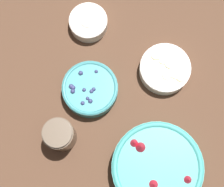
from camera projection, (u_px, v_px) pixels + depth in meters
name	position (u px, v px, depth m)	size (l,w,h in m)	color
ground_plane	(135.00, 113.00, 1.09)	(4.00, 4.00, 0.00)	#4C3323
bowl_strawberries	(157.00, 168.00, 1.02)	(0.25, 0.25, 0.08)	teal
bowl_blueberries	(90.00, 89.00, 1.08)	(0.16, 0.16, 0.06)	teal
bowl_bananas	(165.00, 69.00, 1.10)	(0.15, 0.15, 0.05)	white
bowl_cream	(88.00, 22.00, 1.13)	(0.12, 0.12, 0.05)	silver
jar_chocolate	(60.00, 135.00, 1.03)	(0.09, 0.09, 0.11)	brown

